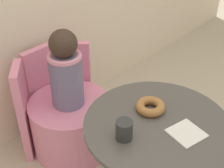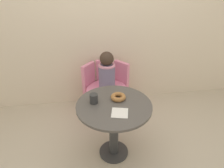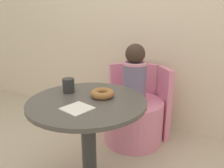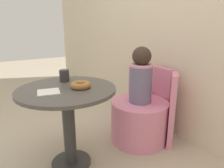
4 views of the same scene
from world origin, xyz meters
The scene contains 7 objects.
round_table centered at (-0.06, 0.00, 0.50)m, with size 0.74×0.74×0.66m.
tub_chair centered at (-0.04, 0.72, 0.20)m, with size 0.56×0.56×0.40m.
booth_backrest centered at (-0.04, 0.95, 0.35)m, with size 0.65×0.24×0.70m.
child_figure centered at (-0.04, 0.72, 0.65)m, with size 0.22×0.22×0.53m.
donut centered at (0.00, 0.09, 0.68)m, with size 0.15×0.15×0.05m.
cup centered at (-0.25, 0.06, 0.71)m, with size 0.08×0.08×0.10m.
paper_napkin centered at (-0.03, -0.14, 0.66)m, with size 0.18×0.18×0.01m.
Camera 1 is at (-1.07, -0.61, 1.68)m, focal length 50.00 mm.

